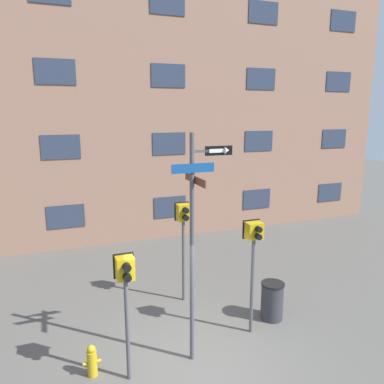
{
  "coord_description": "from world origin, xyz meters",
  "views": [
    {
      "loc": [
        -2.35,
        -6.14,
        5.01
      ],
      "look_at": [
        0.09,
        0.31,
        3.54
      ],
      "focal_mm": 35.0,
      "sensor_mm": 36.0,
      "label": 1
    }
  ],
  "objects": [
    {
      "name": "building_facade",
      "position": [
        0.0,
        8.18,
        6.36
      ],
      "size": [
        24.0,
        0.63,
        12.73
      ],
      "color": "#936B56",
      "rests_on": "ground_plane"
    },
    {
      "name": "pedestrian_signal_across",
      "position": [
        0.76,
        2.71,
        2.15
      ],
      "size": [
        0.39,
        0.4,
        2.72
      ],
      "color": "#4C4C51",
      "rests_on": "ground_plane"
    },
    {
      "name": "pedestrian_signal_right",
      "position": [
        1.71,
        0.73,
        2.12
      ],
      "size": [
        0.42,
        0.4,
        2.68
      ],
      "color": "#4C4C51",
      "rests_on": "ground_plane"
    },
    {
      "name": "ground_plane",
      "position": [
        0.0,
        0.0,
        0.0
      ],
      "size": [
        60.0,
        60.0,
        0.0
      ],
      "primitive_type": "plane",
      "color": "#595651"
    },
    {
      "name": "fire_hydrant",
      "position": [
        -1.9,
        0.51,
        0.32
      ],
      "size": [
        0.35,
        0.19,
        0.65
      ],
      "color": "gold",
      "rests_on": "ground_plane"
    },
    {
      "name": "street_sign_pole",
      "position": [
        0.15,
        0.3,
        2.74
      ],
      "size": [
        1.24,
        1.03,
        4.66
      ],
      "color": "#4C4C51",
      "rests_on": "ground_plane"
    },
    {
      "name": "trash_bin",
      "position": [
        2.48,
        1.06,
        0.47
      ],
      "size": [
        0.57,
        0.57,
        0.94
      ],
      "color": "#333338",
      "rests_on": "ground_plane"
    },
    {
      "name": "pedestrian_signal_left",
      "position": [
        -1.25,
        0.17,
        1.98
      ],
      "size": [
        0.38,
        0.4,
        2.5
      ],
      "color": "#4C4C51",
      "rests_on": "ground_plane"
    }
  ]
}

